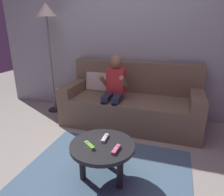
# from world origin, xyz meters

# --- Properties ---
(ground_plane) EXTENTS (8.97, 8.97, 0.00)m
(ground_plane) POSITION_xyz_m (0.00, 0.00, 0.00)
(ground_plane) COLOR #9E998E
(wall_back) EXTENTS (4.48, 0.05, 2.50)m
(wall_back) POSITION_xyz_m (0.00, 1.73, 1.25)
(wall_back) COLOR #999EA8
(wall_back) RESTS_ON ground
(couch) EXTENTS (1.95, 0.80, 0.88)m
(couch) POSITION_xyz_m (0.17, 1.34, 0.30)
(couch) COLOR #75604C
(couch) RESTS_ON ground
(person_seated_on_couch) EXTENTS (0.35, 0.43, 1.02)m
(person_seated_on_couch) POSITION_xyz_m (-0.03, 1.15, 0.57)
(person_seated_on_couch) COLOR #282D47
(person_seated_on_couch) RESTS_ON ground
(coffee_table) EXTENTS (0.59, 0.59, 0.38)m
(coffee_table) POSITION_xyz_m (0.20, 0.05, 0.32)
(coffee_table) COLOR #232326
(coffee_table) RESTS_ON ground
(area_rug) EXTENTS (1.64, 1.45, 0.01)m
(area_rug) POSITION_xyz_m (0.20, 0.04, 0.00)
(area_rug) COLOR slate
(area_rug) RESTS_ON ground
(game_remote_white_near_edge) EXTENTS (0.04, 0.14, 0.03)m
(game_remote_white_near_edge) POSITION_xyz_m (0.19, 0.13, 0.39)
(game_remote_white_near_edge) COLOR white
(game_remote_white_near_edge) RESTS_ON coffee_table
(game_remote_pink_center) EXTENTS (0.05, 0.14, 0.03)m
(game_remote_pink_center) POSITION_xyz_m (0.34, -0.02, 0.39)
(game_remote_pink_center) COLOR pink
(game_remote_pink_center) RESTS_ON coffee_table
(game_remote_lime_far_corner) EXTENTS (0.13, 0.11, 0.03)m
(game_remote_lime_far_corner) POSITION_xyz_m (0.10, -0.03, 0.39)
(game_remote_lime_far_corner) COLOR #72C638
(game_remote_lime_far_corner) RESTS_ON coffee_table
(floor_lamp) EXTENTS (0.32, 0.32, 1.72)m
(floor_lamp) POSITION_xyz_m (-1.19, 1.42, 1.49)
(floor_lamp) COLOR black
(floor_lamp) RESTS_ON ground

